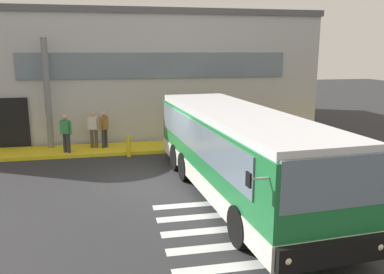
# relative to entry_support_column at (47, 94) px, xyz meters

# --- Properties ---
(ground_plane) EXTENTS (80.00, 90.00, 0.02)m
(ground_plane) POSITION_rel_entry_support_column_xyz_m (4.02, -5.40, -2.62)
(ground_plane) COLOR #2B2B2D
(ground_plane) RESTS_ON ground
(bay_paint_stripes) EXTENTS (4.40, 3.96, 0.01)m
(bay_paint_stripes) POSITION_rel_entry_support_column_xyz_m (6.02, -9.60, -2.60)
(bay_paint_stripes) COLOR silver
(bay_paint_stripes) RESTS_ON ground
(terminal_building) EXTENTS (20.59, 13.80, 6.48)m
(terminal_building) POSITION_rel_entry_support_column_xyz_m (3.34, 6.18, 0.63)
(terminal_building) COLOR #B7B7BC
(terminal_building) RESTS_ON ground
(boarding_curb) EXTENTS (22.79, 2.00, 0.15)m
(boarding_curb) POSITION_rel_entry_support_column_xyz_m (4.02, -0.60, -2.53)
(boarding_curb) COLOR yellow
(boarding_curb) RESTS_ON ground
(entry_support_column) EXTENTS (0.28, 0.28, 4.92)m
(entry_support_column) POSITION_rel_entry_support_column_xyz_m (0.00, 0.00, 0.00)
(entry_support_column) COLOR slate
(entry_support_column) RESTS_ON boarding_curb
(bus_main_foreground) EXTENTS (3.29, 10.44, 2.70)m
(bus_main_foreground) POSITION_rel_entry_support_column_xyz_m (6.51, -7.24, -1.28)
(bus_main_foreground) COLOR #1E7238
(bus_main_foreground) RESTS_ON ground
(passenger_near_column) EXTENTS (0.52, 0.39, 1.68)m
(passenger_near_column) POSITION_rel_entry_support_column_xyz_m (0.80, -1.12, -1.53)
(passenger_near_column) COLOR #2D2D33
(passenger_near_column) RESTS_ON boarding_curb
(passenger_by_doorway) EXTENTS (0.57, 0.32, 1.68)m
(passenger_by_doorway) POSITION_rel_entry_support_column_xyz_m (1.93, -0.43, -1.53)
(passenger_by_doorway) COLOR #4C4233
(passenger_by_doorway) RESTS_ON boarding_curb
(passenger_at_curb_edge) EXTENTS (0.40, 0.50, 1.68)m
(passenger_at_curb_edge) POSITION_rel_entry_support_column_xyz_m (2.41, -0.50, -1.53)
(passenger_at_curb_edge) COLOR #2D2D33
(passenger_at_curb_edge) RESTS_ON boarding_curb
(safety_bollard_yellow) EXTENTS (0.18, 0.18, 0.90)m
(safety_bollard_yellow) POSITION_rel_entry_support_column_xyz_m (3.43, -1.80, -2.16)
(safety_bollard_yellow) COLOR yellow
(safety_bollard_yellow) RESTS_ON ground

